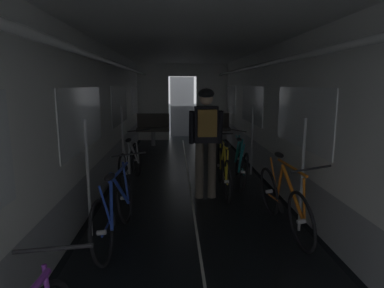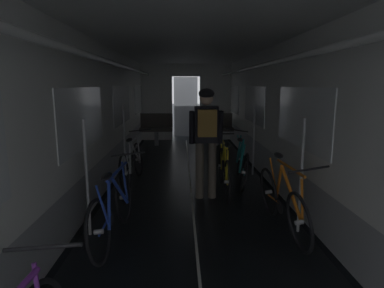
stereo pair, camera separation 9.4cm
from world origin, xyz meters
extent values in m
cube|color=black|center=(-1.41, 3.25, 0.00)|extent=(0.08, 11.50, 0.01)
cube|color=black|center=(1.41, 3.25, 0.00)|extent=(0.08, 11.50, 0.01)
cube|color=beige|center=(0.00, 3.25, 0.00)|extent=(0.03, 11.27, 0.00)
cube|color=#9EA0A5|center=(-1.51, 3.25, 0.30)|extent=(0.12, 11.50, 0.60)
cube|color=white|center=(-1.51, 3.25, 1.53)|extent=(0.12, 11.50, 1.85)
cube|color=white|center=(-1.45, 2.67, 1.35)|extent=(0.02, 1.90, 0.80)
cube|color=white|center=(-1.45, 5.55, 1.35)|extent=(0.02, 1.90, 0.80)
cube|color=white|center=(-1.45, 8.42, 1.35)|extent=(0.02, 1.90, 0.80)
cube|color=yellow|center=(-1.45, 2.87, 1.35)|extent=(0.01, 0.20, 0.28)
cylinder|color=white|center=(-1.17, 3.25, 2.10)|extent=(0.07, 11.04, 0.07)
cylinder|color=#B7BABF|center=(-1.27, 2.10, 0.70)|extent=(0.04, 0.04, 1.40)
cylinder|color=#B7BABF|center=(-1.27, 4.70, 0.70)|extent=(0.04, 0.04, 1.40)
cube|color=#9EA0A5|center=(1.51, 3.25, 0.30)|extent=(0.12, 11.50, 0.60)
cube|color=white|center=(1.51, 3.25, 1.53)|extent=(0.12, 11.50, 1.85)
cube|color=white|center=(1.45, 2.67, 1.35)|extent=(0.02, 1.90, 0.80)
cube|color=white|center=(1.45, 5.55, 1.35)|extent=(0.02, 1.90, 0.80)
cube|color=white|center=(1.45, 8.42, 1.35)|extent=(0.02, 1.90, 0.80)
cube|color=yellow|center=(1.45, 2.97, 1.35)|extent=(0.01, 0.20, 0.28)
cylinder|color=white|center=(1.17, 3.25, 2.10)|extent=(0.07, 11.04, 0.07)
cylinder|color=#B7BABF|center=(1.27, 2.10, 0.70)|extent=(0.04, 0.04, 1.40)
cylinder|color=#B7BABF|center=(1.27, 4.70, 0.70)|extent=(0.04, 0.04, 1.40)
cube|color=white|center=(-0.95, 9.06, 1.23)|extent=(1.00, 0.12, 2.45)
cube|color=white|center=(0.95, 9.06, 1.23)|extent=(1.00, 0.12, 2.45)
cube|color=white|center=(0.00, 9.06, 2.25)|extent=(0.90, 0.12, 0.40)
cube|color=#4C4F54|center=(0.00, 9.76, 1.03)|extent=(0.81, 0.04, 2.05)
cube|color=silver|center=(0.00, 3.25, 2.51)|extent=(3.14, 11.62, 0.12)
cylinder|color=gray|center=(-0.90, 8.00, 0.22)|extent=(0.12, 0.12, 0.44)
cube|color=#47423D|center=(-0.90, 8.00, 0.49)|extent=(0.96, 0.44, 0.10)
cube|color=#47423D|center=(-0.90, 8.19, 0.74)|extent=(0.96, 0.08, 0.40)
torus|color=gray|center=(-1.33, 8.22, 0.94)|extent=(0.14, 0.14, 0.02)
cylinder|color=gray|center=(0.90, 8.00, 0.22)|extent=(0.12, 0.12, 0.44)
cube|color=#47423D|center=(0.90, 8.00, 0.49)|extent=(0.96, 0.44, 0.10)
cube|color=#47423D|center=(0.90, 8.19, 0.74)|extent=(0.96, 0.08, 0.40)
torus|color=gray|center=(0.47, 8.22, 0.94)|extent=(0.14, 0.14, 0.02)
torus|color=black|center=(-1.10, 3.67, 0.33)|extent=(0.16, 0.68, 0.67)
cylinder|color=#B2B2B7|center=(-1.10, 3.67, 0.33)|extent=(0.10, 0.06, 0.06)
torus|color=black|center=(-1.02, 4.69, 0.33)|extent=(0.16, 0.68, 0.67)
cylinder|color=#B2B2B7|center=(-1.02, 4.69, 0.33)|extent=(0.10, 0.06, 0.06)
cylinder|color=#ADAFB5|center=(-1.02, 4.37, 0.55)|extent=(0.14, 0.54, 0.56)
cylinder|color=#ADAFB5|center=(-1.05, 3.96, 0.55)|extent=(0.07, 0.35, 0.55)
cylinder|color=#ADAFB5|center=(-1.00, 4.21, 0.82)|extent=(0.10, 0.82, 0.04)
cylinder|color=#ADAFB5|center=(-1.07, 3.74, 0.57)|extent=(0.09, 0.16, 0.49)
cylinder|color=#ADAFB5|center=(-1.08, 3.89, 0.31)|extent=(0.06, 0.45, 0.07)
cylinder|color=#ADAFB5|center=(-0.99, 4.65, 0.57)|extent=(0.08, 0.09, 0.49)
cylinder|color=black|center=(-1.07, 4.12, 0.29)|extent=(0.04, 0.17, 0.17)
ellipsoid|color=black|center=(-1.03, 3.79, 0.87)|extent=(0.12, 0.25, 0.07)
cylinder|color=black|center=(-0.96, 4.67, 0.91)|extent=(0.44, 0.06, 0.07)
torus|color=black|center=(1.04, 2.63, 0.33)|extent=(0.16, 0.68, 0.67)
cylinder|color=#B2B2B7|center=(1.04, 2.63, 0.33)|extent=(0.10, 0.06, 0.06)
torus|color=black|center=(1.09, 1.62, 0.33)|extent=(0.16, 0.68, 0.67)
cylinder|color=#B2B2B7|center=(1.09, 1.62, 0.33)|extent=(0.10, 0.06, 0.06)
cylinder|color=orange|center=(1.10, 1.93, 0.55)|extent=(0.14, 0.54, 0.56)
cylinder|color=orange|center=(1.08, 2.34, 0.55)|extent=(0.09, 0.35, 0.55)
cylinder|color=orange|center=(1.13, 2.09, 0.81)|extent=(0.08, 0.82, 0.04)
cylinder|color=orange|center=(1.07, 2.57, 0.57)|extent=(0.09, 0.16, 0.49)
cylinder|color=orange|center=(1.05, 2.41, 0.31)|extent=(0.05, 0.45, 0.07)
cylinder|color=orange|center=(1.12, 1.65, 0.57)|extent=(0.09, 0.09, 0.49)
cylinder|color=black|center=(1.06, 2.19, 0.29)|extent=(0.04, 0.17, 0.17)
ellipsoid|color=black|center=(1.11, 2.52, 0.87)|extent=(0.11, 0.25, 0.07)
cylinder|color=black|center=(1.17, 1.63, 0.91)|extent=(0.44, 0.05, 0.08)
cylinder|color=black|center=(-0.92, 0.03, 0.92)|extent=(0.44, 0.06, 0.07)
torus|color=black|center=(-1.00, 1.46, 0.33)|extent=(0.17, 0.68, 0.67)
cylinder|color=#B2B2B7|center=(-1.00, 1.46, 0.33)|extent=(0.10, 0.06, 0.06)
torus|color=black|center=(-0.92, 2.48, 0.33)|extent=(0.17, 0.68, 0.67)
cylinder|color=#B2B2B7|center=(-0.92, 2.48, 0.33)|extent=(0.10, 0.06, 0.06)
cylinder|color=#2342B7|center=(-0.92, 2.16, 0.55)|extent=(0.15, 0.54, 0.56)
cylinder|color=#2342B7|center=(-0.95, 1.75, 0.55)|extent=(0.09, 0.35, 0.55)
cylinder|color=#2342B7|center=(-0.89, 2.00, 0.81)|extent=(0.10, 0.82, 0.04)
cylinder|color=#2342B7|center=(-0.96, 1.53, 0.57)|extent=(0.10, 0.16, 0.49)
cylinder|color=#2342B7|center=(-0.98, 1.68, 0.31)|extent=(0.05, 0.45, 0.07)
cylinder|color=#2342B7|center=(-0.89, 2.44, 0.57)|extent=(0.09, 0.09, 0.49)
cylinder|color=black|center=(-0.97, 1.91, 0.29)|extent=(0.05, 0.17, 0.17)
ellipsoid|color=black|center=(-0.91, 1.57, 0.87)|extent=(0.11, 0.25, 0.07)
cylinder|color=black|center=(-0.85, 2.46, 0.91)|extent=(0.44, 0.05, 0.08)
torus|color=black|center=(0.90, 3.65, 0.33)|extent=(0.21, 0.68, 0.67)
cylinder|color=#B2B2B7|center=(0.90, 3.65, 0.33)|extent=(0.10, 0.06, 0.06)
torus|color=black|center=(1.01, 4.67, 0.33)|extent=(0.21, 0.68, 0.67)
cylinder|color=#B2B2B7|center=(1.01, 4.67, 0.33)|extent=(0.10, 0.06, 0.06)
cylinder|color=teal|center=(0.94, 4.36, 0.55)|extent=(0.07, 0.55, 0.56)
cylinder|color=teal|center=(0.90, 3.95, 0.55)|extent=(0.15, 0.33, 0.55)
cylinder|color=teal|center=(0.89, 4.21, 0.81)|extent=(0.13, 0.82, 0.04)
cylinder|color=teal|center=(0.87, 3.73, 0.57)|extent=(0.08, 0.17, 0.49)
cylinder|color=teal|center=(0.92, 3.88, 0.31)|extent=(0.08, 0.45, 0.07)
cylinder|color=teal|center=(0.97, 4.64, 0.57)|extent=(0.11, 0.08, 0.49)
cylinder|color=black|center=(0.95, 4.10, 0.29)|extent=(0.06, 0.17, 0.17)
ellipsoid|color=black|center=(0.83, 3.78, 0.87)|extent=(0.12, 0.25, 0.07)
cylinder|color=black|center=(0.92, 4.67, 0.91)|extent=(0.44, 0.07, 0.09)
cylinder|color=brown|center=(0.13, 3.38, 0.45)|extent=(0.13, 0.13, 0.90)
cylinder|color=brown|center=(0.33, 3.38, 0.45)|extent=(0.13, 0.13, 0.90)
cube|color=black|center=(0.23, 3.38, 1.18)|extent=(0.36, 0.22, 0.56)
cylinder|color=black|center=(0.01, 3.40, 1.13)|extent=(0.09, 0.20, 0.53)
cylinder|color=black|center=(0.45, 3.40, 1.13)|extent=(0.09, 0.20, 0.53)
sphere|color=beige|center=(0.23, 3.38, 1.58)|extent=(0.21, 0.21, 0.21)
ellipsoid|color=black|center=(0.23, 3.38, 1.65)|extent=(0.24, 0.28, 0.16)
cube|color=olive|center=(0.23, 3.21, 1.22)|extent=(0.28, 0.16, 0.40)
torus|color=black|center=(0.53, 3.12, 0.33)|extent=(0.06, 0.67, 0.67)
cylinder|color=#B2B2B7|center=(0.53, 3.12, 0.33)|extent=(0.09, 0.05, 0.05)
torus|color=black|center=(0.56, 4.14, 0.33)|extent=(0.06, 0.67, 0.67)
cylinder|color=#B2B2B7|center=(0.56, 4.14, 0.33)|extent=(0.09, 0.05, 0.05)
cylinder|color=yellow|center=(0.55, 3.82, 0.55)|extent=(0.06, 0.54, 0.56)
cylinder|color=yellow|center=(0.54, 3.41, 0.55)|extent=(0.04, 0.34, 0.55)
cylinder|color=yellow|center=(0.55, 3.67, 0.82)|extent=(0.06, 0.82, 0.03)
cylinder|color=yellow|center=(0.54, 3.19, 0.58)|extent=(0.03, 0.16, 0.49)
cylinder|color=yellow|center=(0.54, 3.34, 0.31)|extent=(0.04, 0.45, 0.07)
cylinder|color=yellow|center=(0.56, 4.11, 0.58)|extent=(0.03, 0.09, 0.49)
cylinder|color=black|center=(0.55, 3.57, 0.29)|extent=(0.02, 0.17, 0.17)
ellipsoid|color=black|center=(0.54, 3.24, 0.88)|extent=(0.10, 0.24, 0.06)
cylinder|color=black|center=(0.56, 4.13, 0.92)|extent=(0.44, 0.04, 0.03)
camera|label=1|loc=(-0.26, -1.64, 1.78)|focal=30.65mm
camera|label=2|loc=(-0.16, -1.64, 1.78)|focal=30.65mm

